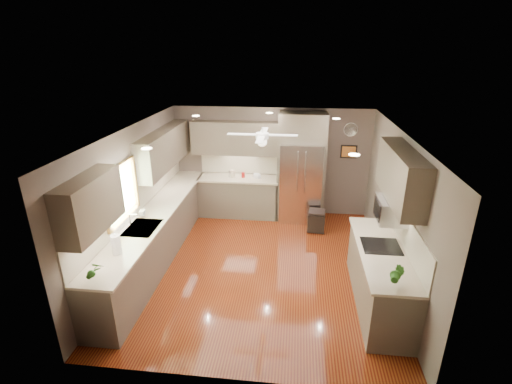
% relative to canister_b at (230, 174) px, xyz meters
% --- Properties ---
extents(floor, '(5.00, 5.00, 0.00)m').
position_rel_canister_b_xyz_m(floor, '(0.91, -2.20, -1.01)').
color(floor, '#451109').
rests_on(floor, ground).
extents(ceiling, '(5.00, 5.00, 0.00)m').
position_rel_canister_b_xyz_m(ceiling, '(0.91, -2.20, 1.49)').
color(ceiling, white).
rests_on(ceiling, ground).
extents(wall_back, '(4.50, 0.00, 4.50)m').
position_rel_canister_b_xyz_m(wall_back, '(0.91, 0.30, 0.24)').
color(wall_back, brown).
rests_on(wall_back, ground).
extents(wall_front, '(4.50, 0.00, 4.50)m').
position_rel_canister_b_xyz_m(wall_front, '(0.91, -4.70, 0.24)').
color(wall_front, brown).
rests_on(wall_front, ground).
extents(wall_left, '(0.00, 5.00, 5.00)m').
position_rel_canister_b_xyz_m(wall_left, '(-1.34, -2.20, 0.24)').
color(wall_left, brown).
rests_on(wall_left, ground).
extents(wall_right, '(0.00, 5.00, 5.00)m').
position_rel_canister_b_xyz_m(wall_right, '(3.16, -2.20, 0.24)').
color(wall_right, brown).
rests_on(wall_right, ground).
extents(canister_b, '(0.13, 0.13, 0.15)m').
position_rel_canister_b_xyz_m(canister_b, '(0.00, 0.00, 0.00)').
color(canister_b, silver).
rests_on(canister_b, back_run).
extents(canister_c, '(0.12, 0.12, 0.17)m').
position_rel_canister_b_xyz_m(canister_c, '(0.05, -0.01, 0.02)').
color(canister_c, beige).
rests_on(canister_c, back_run).
extents(canister_d, '(0.10, 0.10, 0.12)m').
position_rel_canister_b_xyz_m(canister_d, '(0.30, -0.00, -0.01)').
color(canister_d, maroon).
rests_on(canister_d, back_run).
extents(soap_bottle, '(0.09, 0.10, 0.19)m').
position_rel_canister_b_xyz_m(soap_bottle, '(-1.16, -2.30, 0.02)').
color(soap_bottle, white).
rests_on(soap_bottle, left_run).
extents(potted_plant_left, '(0.18, 0.12, 0.32)m').
position_rel_canister_b_xyz_m(potted_plant_left, '(-1.02, -4.22, 0.09)').
color(potted_plant_left, '#28611B').
rests_on(potted_plant_left, left_run).
extents(potted_plant_right, '(0.20, 0.18, 0.31)m').
position_rel_canister_b_xyz_m(potted_plant_right, '(2.82, -3.88, 0.08)').
color(potted_plant_right, '#28611B').
rests_on(potted_plant_right, right_run).
extents(bowl, '(0.26, 0.26, 0.05)m').
position_rel_canister_b_xyz_m(bowl, '(0.62, -0.01, -0.05)').
color(bowl, beige).
rests_on(bowl, back_run).
extents(left_run, '(0.65, 4.70, 1.45)m').
position_rel_canister_b_xyz_m(left_run, '(-1.04, -2.05, -0.53)').
color(left_run, brown).
rests_on(left_run, ground).
extents(back_run, '(1.85, 0.65, 1.45)m').
position_rel_canister_b_xyz_m(back_run, '(0.19, 0.00, -0.53)').
color(back_run, brown).
rests_on(back_run, ground).
extents(uppers, '(4.50, 4.70, 0.95)m').
position_rel_canister_b_xyz_m(uppers, '(0.17, -1.49, 0.86)').
color(uppers, brown).
rests_on(uppers, wall_left).
extents(window, '(0.05, 1.12, 0.92)m').
position_rel_canister_b_xyz_m(window, '(-1.31, -2.70, 0.54)').
color(window, '#BFF2B2').
rests_on(window, wall_left).
extents(sink, '(0.50, 0.70, 0.32)m').
position_rel_canister_b_xyz_m(sink, '(-1.02, -2.70, -0.10)').
color(sink, silver).
rests_on(sink, left_run).
extents(refrigerator, '(1.06, 0.75, 2.45)m').
position_rel_canister_b_xyz_m(refrigerator, '(1.61, -0.04, 0.18)').
color(refrigerator, silver).
rests_on(refrigerator, ground).
extents(right_run, '(0.70, 2.20, 1.45)m').
position_rel_canister_b_xyz_m(right_run, '(2.84, -3.00, -0.53)').
color(right_run, brown).
rests_on(right_run, ground).
extents(microwave, '(0.43, 0.55, 0.34)m').
position_rel_canister_b_xyz_m(microwave, '(2.94, -2.75, 0.47)').
color(microwave, silver).
rests_on(microwave, wall_right).
extents(ceiling_fan, '(1.18, 1.18, 0.32)m').
position_rel_canister_b_xyz_m(ceiling_fan, '(0.91, -1.90, 1.32)').
color(ceiling_fan, white).
rests_on(ceiling_fan, ceiling).
extents(recessed_lights, '(2.84, 3.14, 0.01)m').
position_rel_canister_b_xyz_m(recessed_lights, '(0.87, -1.80, 1.48)').
color(recessed_lights, white).
rests_on(recessed_lights, ceiling).
extents(wall_clock, '(0.30, 0.03, 0.30)m').
position_rel_canister_b_xyz_m(wall_clock, '(2.66, 0.28, 1.04)').
color(wall_clock, white).
rests_on(wall_clock, wall_back).
extents(framed_print, '(0.36, 0.03, 0.30)m').
position_rel_canister_b_xyz_m(framed_print, '(2.66, 0.28, 0.54)').
color(framed_print, black).
rests_on(framed_print, wall_back).
extents(stool, '(0.39, 0.39, 0.45)m').
position_rel_canister_b_xyz_m(stool, '(1.99, -0.65, -0.77)').
color(stool, black).
rests_on(stool, ground).
extents(paper_towel, '(0.13, 0.13, 0.33)m').
position_rel_canister_b_xyz_m(paper_towel, '(-1.04, -3.54, 0.07)').
color(paper_towel, white).
rests_on(paper_towel, left_run).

